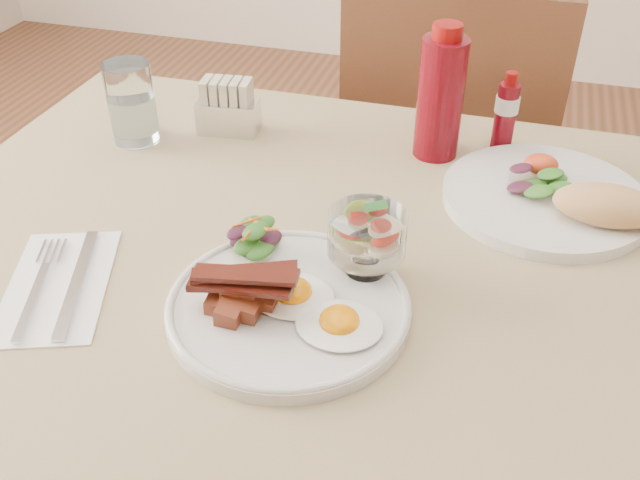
% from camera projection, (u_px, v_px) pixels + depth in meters
% --- Properties ---
extents(table, '(1.33, 0.88, 0.75)m').
position_uv_depth(table, '(386.00, 311.00, 0.96)').
color(table, '#55311A').
rests_on(table, ground).
extents(chair_far, '(0.42, 0.42, 0.93)m').
position_uv_depth(chair_far, '(446.00, 164.00, 1.55)').
color(chair_far, '#55311A').
rests_on(chair_far, ground).
extents(main_plate, '(0.28, 0.28, 0.02)m').
position_uv_depth(main_plate, '(289.00, 308.00, 0.82)').
color(main_plate, silver).
rests_on(main_plate, table).
extents(fried_eggs, '(0.17, 0.13, 0.03)m').
position_uv_depth(fried_eggs, '(315.00, 308.00, 0.79)').
color(fried_eggs, white).
rests_on(fried_eggs, main_plate).
extents(bacon_potato_pile, '(0.13, 0.08, 0.06)m').
position_uv_depth(bacon_potato_pile, '(241.00, 292.00, 0.78)').
color(bacon_potato_pile, maroon).
rests_on(bacon_potato_pile, main_plate).
extents(side_salad, '(0.08, 0.07, 0.04)m').
position_uv_depth(side_salad, '(255.00, 238.00, 0.88)').
color(side_salad, '#1E5316').
rests_on(side_salad, main_plate).
extents(fruit_cup, '(0.09, 0.09, 0.09)m').
position_uv_depth(fruit_cup, '(367.00, 234.00, 0.83)').
color(fruit_cup, white).
rests_on(fruit_cup, main_plate).
extents(second_plate, '(0.29, 0.29, 0.07)m').
position_uv_depth(second_plate, '(559.00, 198.00, 0.98)').
color(second_plate, silver).
rests_on(second_plate, table).
extents(ketchup_bottle, '(0.07, 0.07, 0.21)m').
position_uv_depth(ketchup_bottle, '(441.00, 96.00, 1.07)').
color(ketchup_bottle, '#5A050E').
rests_on(ketchup_bottle, table).
extents(hot_sauce_bottle, '(0.04, 0.04, 0.13)m').
position_uv_depth(hot_sauce_bottle, '(506.00, 113.00, 1.10)').
color(hot_sauce_bottle, '#5A050E').
rests_on(hot_sauce_bottle, table).
extents(sugar_caddy, '(0.10, 0.07, 0.09)m').
position_uv_depth(sugar_caddy, '(228.00, 109.00, 1.16)').
color(sugar_caddy, silver).
rests_on(sugar_caddy, table).
extents(water_glass, '(0.07, 0.07, 0.13)m').
position_uv_depth(water_glass, '(132.00, 107.00, 1.13)').
color(water_glass, white).
rests_on(water_glass, table).
extents(napkin_cutlery, '(0.19, 0.24, 0.01)m').
position_uv_depth(napkin_cutlery, '(59.00, 285.00, 0.86)').
color(napkin_cutlery, white).
rests_on(napkin_cutlery, table).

